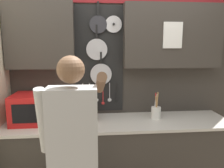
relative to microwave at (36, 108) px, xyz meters
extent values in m
cube|color=#38332D|center=(0.91, -0.06, -0.64)|extent=(2.47, 0.60, 0.90)
cube|color=beige|center=(0.91, -0.06, -0.17)|extent=(2.50, 0.63, 0.03)
cube|color=#38332D|center=(0.91, 0.26, 0.13)|extent=(3.07, 0.04, 2.45)
cube|color=#38332D|center=(0.05, 0.16, 0.78)|extent=(0.75, 0.16, 0.74)
cube|color=#38332D|center=(1.57, 0.16, 0.78)|extent=(1.16, 0.16, 0.74)
cube|color=black|center=(0.71, 0.24, 0.51)|extent=(0.57, 0.01, 1.25)
cylinder|color=#2D2D33|center=(0.70, 0.21, 0.91)|extent=(0.20, 0.02, 0.20)
cube|color=black|center=(0.70, 0.20, 1.09)|extent=(0.02, 0.02, 0.15)
cylinder|color=#B7B7BC|center=(0.68, 0.21, 0.63)|extent=(0.25, 0.02, 0.25)
cube|color=black|center=(0.68, 0.20, 0.83)|extent=(0.02, 0.02, 0.16)
cylinder|color=#B7B7BC|center=(0.72, 0.21, 0.34)|extent=(0.25, 0.02, 0.25)
cube|color=black|center=(0.72, 0.20, 0.53)|extent=(0.02, 0.02, 0.14)
cylinder|color=silver|center=(0.87, 0.21, 0.92)|extent=(0.19, 0.01, 0.19)
sphere|color=black|center=(0.87, 0.19, 0.92)|extent=(0.03, 0.03, 0.03)
cylinder|color=silver|center=(0.50, 0.21, 0.12)|extent=(0.01, 0.01, 0.22)
ellipsoid|color=silver|center=(0.50, 0.21, -0.01)|extent=(0.06, 0.01, 0.05)
cylinder|color=silver|center=(0.59, 0.21, 0.15)|extent=(0.01, 0.01, 0.17)
ellipsoid|color=silver|center=(0.59, 0.21, 0.05)|extent=(0.05, 0.01, 0.04)
cylinder|color=silver|center=(0.67, 0.21, 0.13)|extent=(0.01, 0.01, 0.20)
ellipsoid|color=silver|center=(0.67, 0.21, 0.02)|extent=(0.05, 0.01, 0.05)
cylinder|color=red|center=(0.75, 0.21, 0.11)|extent=(0.01, 0.01, 0.24)
ellipsoid|color=red|center=(0.75, 0.21, -0.02)|extent=(0.04, 0.01, 0.04)
cylinder|color=silver|center=(0.83, 0.21, 0.13)|extent=(0.01, 0.01, 0.20)
ellipsoid|color=silver|center=(0.83, 0.21, 0.02)|extent=(0.05, 0.01, 0.04)
cylinder|color=black|center=(0.91, 0.21, 0.13)|extent=(0.01, 0.01, 0.21)
ellipsoid|color=black|center=(0.91, 0.21, 0.01)|extent=(0.04, 0.01, 0.04)
cube|color=white|center=(1.53, 0.07, 0.79)|extent=(0.22, 0.02, 0.29)
cube|color=red|center=(0.00, 0.00, 0.00)|extent=(0.48, 0.40, 0.31)
cube|color=black|center=(-0.05, -0.20, 0.00)|extent=(0.26, 0.01, 0.19)
cube|color=#333338|center=(0.17, -0.20, 0.00)|extent=(0.11, 0.01, 0.24)
cube|color=brown|center=(0.59, 0.00, -0.05)|extent=(0.11, 0.15, 0.21)
cylinder|color=black|center=(0.56, -0.03, 0.08)|extent=(0.02, 0.03, 0.06)
cylinder|color=black|center=(0.58, -0.03, 0.09)|extent=(0.02, 0.03, 0.07)
cylinder|color=black|center=(0.59, -0.03, 0.09)|extent=(0.02, 0.03, 0.08)
cylinder|color=black|center=(0.61, -0.03, 0.09)|extent=(0.02, 0.03, 0.08)
cylinder|color=black|center=(0.63, -0.03, 0.07)|extent=(0.02, 0.02, 0.05)
cylinder|color=white|center=(1.35, 0.00, -0.09)|extent=(0.11, 0.11, 0.13)
cylinder|color=tan|center=(1.35, -0.01, 0.03)|extent=(0.03, 0.02, 0.26)
cylinder|color=silver|center=(1.34, 0.01, 0.01)|extent=(0.05, 0.05, 0.23)
cylinder|color=red|center=(1.35, 0.03, 0.02)|extent=(0.03, 0.05, 0.24)
cylinder|color=tan|center=(1.34, 0.00, 0.00)|extent=(0.03, 0.03, 0.21)
cube|color=#BCBCBC|center=(0.46, -0.75, 0.05)|extent=(0.38, 0.22, 0.62)
sphere|color=brown|center=(0.46, -0.75, 0.50)|extent=(0.21, 0.21, 0.21)
cylinder|color=#BCBCBC|center=(0.23, -0.72, 0.10)|extent=(0.08, 0.21, 0.56)
cylinder|color=brown|center=(0.69, -0.49, 0.34)|extent=(0.08, 0.55, 0.27)
camera|label=1|loc=(0.61, -2.37, 0.67)|focal=35.00mm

